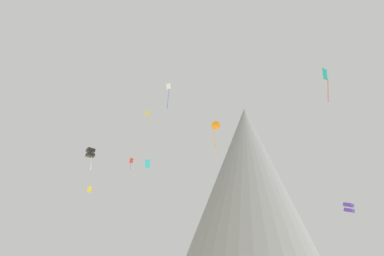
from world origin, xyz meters
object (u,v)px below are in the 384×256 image
kite_teal_high (326,77)px  kite_white_high (168,90)px  kite_red_high (131,161)px  kite_gold_high (148,114)px  rock_massif (249,195)px  kite_cyan_mid (147,164)px  kite_orange_mid (216,126)px  kite_indigo_low (349,208)px  kite_yellow_mid (89,189)px  kite_black_mid (90,153)px

kite_teal_high → kite_white_high: (-24.91, 25.90, 11.23)m
kite_red_high → kite_gold_high: bearing=105.7°
rock_massif → kite_red_high: size_ratio=21.92×
kite_red_high → kite_cyan_mid: (9.16, -24.38, -6.93)m
kite_white_high → kite_orange_mid: bearing=166.4°
kite_teal_high → kite_indigo_low: kite_teal_high is taller
kite_gold_high → kite_white_high: bearing=-11.1°
kite_indigo_low → kite_gold_high: (-35.47, 11.75, 21.75)m
kite_orange_mid → kite_yellow_mid: bearing=145.2°
kite_black_mid → kite_cyan_mid: kite_black_mid is taller
kite_yellow_mid → kite_cyan_mid: size_ratio=0.92×
rock_massif → kite_yellow_mid: rock_massif is taller
kite_gold_high → kite_indigo_low: bearing=2.8°
kite_black_mid → kite_cyan_mid: bearing=-137.8°
rock_massif → kite_black_mid: size_ratio=15.12×
kite_cyan_mid → rock_massif: bearing=93.4°
kite_white_high → kite_red_high: (-10.52, 13.21, -11.51)m
kite_white_high → kite_indigo_low: 40.91m
kite_indigo_low → kite_cyan_mid: 32.90m
rock_massif → kite_cyan_mid: bearing=-105.1°
kite_white_high → kite_cyan_mid: (-1.36, -11.17, -18.44)m
kite_black_mid → kite_red_high: bearing=-42.3°
kite_indigo_low → kite_black_mid: bearing=128.6°
kite_cyan_mid → kite_orange_mid: bearing=6.8°
kite_black_mid → kite_red_high: kite_red_high is taller
kite_indigo_low → kite_gold_high: bearing=109.2°
kite_orange_mid → kite_red_high: size_ratio=2.14×
kite_teal_high → kite_black_mid: 40.58m
kite_white_high → kite_cyan_mid: size_ratio=3.84×
rock_massif → kite_orange_mid: size_ratio=10.22×
kite_yellow_mid → kite_white_high: bearing=-154.8°
kite_gold_high → kite_cyan_mid: bearing=-55.2°
kite_indigo_low → kite_black_mid: size_ratio=0.47×
kite_white_high → kite_indigo_low: size_ratio=3.03×
rock_massif → kite_indigo_low: bearing=-80.2°
kite_teal_high → kite_white_high: 37.65m
rock_massif → kite_black_mid: rock_massif is taller
kite_teal_high → kite_indigo_low: size_ratio=2.56×
kite_white_high → kite_cyan_mid: 21.60m
kite_cyan_mid → kite_black_mid: bearing=-170.5°
kite_gold_high → kite_teal_high: bearing=-23.1°
kite_cyan_mid → kite_yellow_mid: bearing=148.6°
kite_black_mid → kite_cyan_mid: (10.55, -1.69, -2.66)m
rock_massif → kite_indigo_low: rock_massif is taller
kite_yellow_mid → kite_black_mid: size_ratio=0.34×
kite_teal_high → kite_cyan_mid: 30.97m
kite_yellow_mid → kite_indigo_low: size_ratio=0.72×
kite_teal_high → kite_indigo_low: bearing=-107.4°
kite_yellow_mid → kite_indigo_low: (49.10, -17.86, -7.03)m
kite_orange_mid → kite_red_high: (-20.63, 26.76, 1.60)m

